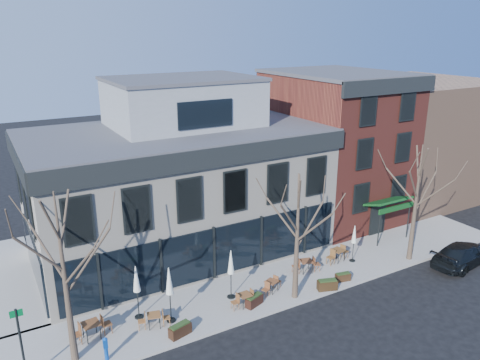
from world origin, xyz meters
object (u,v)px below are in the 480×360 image
parked_sedan (462,254)px  cafe_set_0 (91,329)px  call_box (106,348)px  umbrella_0 (136,282)px

parked_sedan → cafe_set_0: 22.25m
call_box → cafe_set_0: bearing=96.2°
umbrella_0 → parked_sedan: bearing=-12.6°
parked_sedan → umbrella_0: umbrella_0 is taller
cafe_set_0 → call_box: bearing=-83.8°
call_box → umbrella_0: bearing=46.7°
call_box → parked_sedan: bearing=-5.2°
call_box → umbrella_0: umbrella_0 is taller
parked_sedan → umbrella_0: size_ratio=1.69×
umbrella_0 → cafe_set_0: bearing=-167.5°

